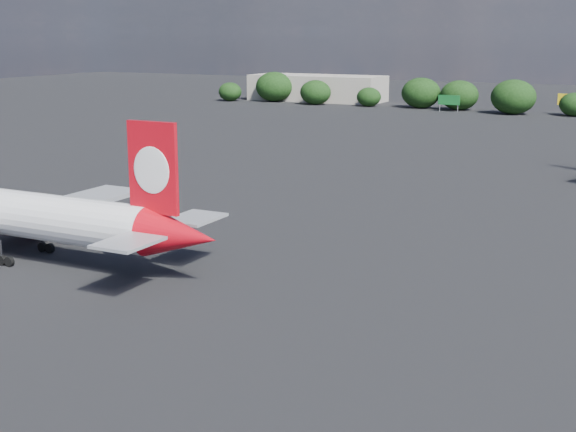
% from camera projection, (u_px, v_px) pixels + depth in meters
% --- Properties ---
extents(ground, '(500.00, 500.00, 0.00)m').
position_uv_depth(ground, '(342.00, 191.00, 110.14)').
color(ground, black).
rests_on(ground, ground).
extents(qantas_airliner, '(42.84, 40.63, 14.04)m').
position_uv_depth(qantas_airliner, '(18.00, 215.00, 76.59)').
color(qantas_airliner, white).
rests_on(qantas_airliner, ground).
extents(terminal_building, '(42.00, 16.00, 8.00)m').
position_uv_depth(terminal_building, '(317.00, 88.00, 252.60)').
color(terminal_building, '#9D9387').
rests_on(terminal_building, ground).
extents(highway_sign, '(6.00, 0.30, 4.50)m').
position_uv_depth(highway_sign, '(449.00, 100.00, 218.17)').
color(highway_sign, '#125C23').
rests_on(highway_sign, ground).
extents(billboard_yellow, '(5.00, 0.30, 5.50)m').
position_uv_depth(billboard_yellow, '(568.00, 100.00, 209.98)').
color(billboard_yellow, yellow).
rests_on(billboard_yellow, ground).
extents(horizon_treeline, '(202.78, 16.59, 9.21)m').
position_uv_depth(horizon_treeline, '(561.00, 100.00, 209.01)').
color(horizon_treeline, black).
rests_on(horizon_treeline, ground).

